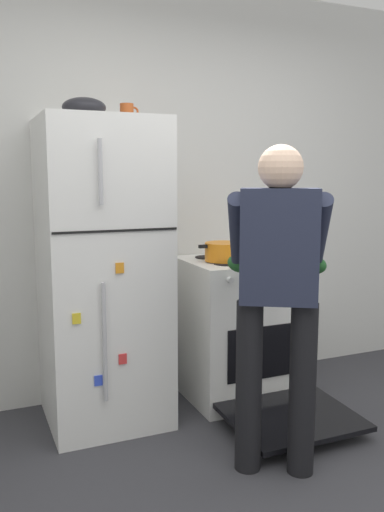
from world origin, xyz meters
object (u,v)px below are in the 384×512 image
Objects in this scene: red_pot at (224,252)px; coffee_mug at (127,112)px; refrigerator at (102,274)px; stove_range at (243,329)px; mixing_bowl at (84,108)px; person_cook at (278,280)px.

red_pot is 3.06× the size of coffee_mug.
refrigerator is 15.87× the size of coffee_mug.
stove_range is 1.71m from mixing_bowl.
person_cook is at bearing -63.72° from coffee_mug.
stove_range is 0.56m from red_pot.
mixing_bowl reaches higher than coffee_mug.
red_pot is at bearing -168.70° from stove_range.
refrigerator is 7.35× the size of mixing_bowl.
person_cook reaches higher than red_pot.
person_cook is (0.64, -0.88, 0.07)m from refrigerator.
person_cook is 6.61× the size of mixing_bowl.
refrigerator reaches higher than stove_range.
coffee_mug is at bearing 10.78° from mixing_bowl.
coffee_mug is at bearing 174.81° from stove_range.
mixing_bowl is (-0.85, 0.05, 0.85)m from red_pot.
person_cook is at bearing -50.69° from mixing_bowl.
red_pot reaches higher than stove_range.
stove_range is at bearing 11.30° from red_pot.
refrigerator is 5.19× the size of red_pot.
red_pot is (0.13, 0.83, 0.03)m from person_cook.
refrigerator reaches higher than red_pot.
refrigerator is 0.96m from coffee_mug.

